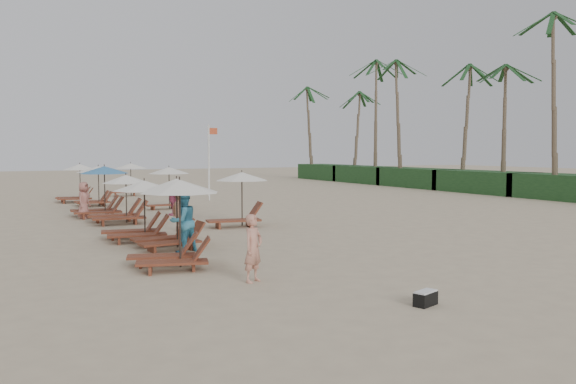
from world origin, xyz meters
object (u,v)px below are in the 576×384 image
lounger_station_6 (76,185)px  flag_pole_near (210,159)px  lounger_station_3 (119,202)px  lounger_station_0 (172,224)px  beachgoer_far_b (84,200)px  beachgoer_near (253,248)px  beachgoer_far_a (173,200)px  duffel_bag (426,298)px  inland_station_0 (238,196)px  beachgoer_mid_b (180,210)px  beachgoer_mid_a (183,221)px  lounger_station_4 (99,193)px  inland_station_1 (167,181)px  lounger_station_2 (138,211)px  lounger_station_1 (170,215)px  lounger_station_5 (95,184)px  inland_station_2 (128,176)px

lounger_station_6 → flag_pole_near: (7.65, -2.31, 1.55)m
lounger_station_3 → flag_pole_near: bearing=51.6°
lounger_station_0 → beachgoer_far_b: bearing=91.7°
beachgoer_near → beachgoer_far_a: size_ratio=1.07×
lounger_station_3 → duffel_bag: lounger_station_3 is taller
inland_station_0 → beachgoer_mid_b: 2.59m
beachgoer_mid_a → beachgoer_mid_b: bearing=-125.3°
lounger_station_4 → lounger_station_6: size_ratio=1.10×
inland_station_1 → lounger_station_3: bearing=-124.1°
beachgoer_near → lounger_station_2: bearing=66.5°
beachgoer_far_a → flag_pole_near: 8.88m
duffel_bag → inland_station_1: bearing=88.0°
lounger_station_1 → beachgoer_mid_a: lounger_station_1 is taller
lounger_station_5 → beachgoer_near: bearing=-89.7°
inland_station_1 → lounger_station_6: bearing=120.6°
inland_station_0 → beachgoer_mid_b: (-2.53, -0.33, -0.45)m
lounger_station_4 → lounger_station_5: size_ratio=1.08×
inland_station_2 → beachgoer_far_b: (-4.76, -13.03, -0.48)m
lounger_station_6 → lounger_station_5: bearing=-77.7°
beachgoer_far_a → lounger_station_6: bearing=-166.6°
lounger_station_4 → beachgoer_far_b: 0.90m
lounger_station_3 → inland_station_1: inland_station_1 is taller
beachgoer_far_b → lounger_station_4: bearing=-25.0°
beachgoer_mid_a → beachgoer_far_b: bearing=-102.4°
beachgoer_mid_b → beachgoer_far_b: (-2.69, 6.20, 0.02)m
inland_station_0 → inland_station_2: (-0.45, 18.90, 0.05)m
lounger_station_1 → beachgoer_mid_a: 0.96m
beachgoer_near → beachgoer_far_a: bearing=50.9°
beachgoer_mid_a → duffel_bag: size_ratio=3.15×
lounger_station_3 → flag_pole_near: (7.41, 9.35, 1.70)m
inland_station_0 → inland_station_1: bearing=93.8°
beachgoer_far_a → lounger_station_0: bearing=-20.6°
beachgoer_mid_a → beachgoer_far_b: 10.94m
duffel_bag → lounger_station_0: bearing=119.6°
beachgoer_far_a → beachgoer_near: bearing=-13.5°
beachgoer_near → beachgoer_mid_a: 4.83m
beachgoer_mid_a → beachgoer_near: bearing=73.2°
lounger_station_6 → beachgoer_near: bearing=-88.2°
inland_station_1 → inland_station_2: (0.12, 10.28, -0.14)m
lounger_station_1 → inland_station_1: 13.12m
duffel_bag → lounger_station_3: bearing=99.4°
lounger_station_6 → beachgoer_near: (0.78, -24.84, -0.25)m
beachgoer_far_a → beachgoer_far_b: size_ratio=0.90×
lounger_station_6 → beachgoer_mid_b: 15.48m
lounger_station_0 → lounger_station_6: 22.29m
lounger_station_1 → inland_station_0: same height
lounger_station_2 → beachgoer_far_a: lounger_station_2 is taller
beachgoer_far_b → duffel_bag: size_ratio=2.81×
lounger_station_1 → inland_station_2: size_ratio=0.88×
lounger_station_5 → duffel_bag: lounger_station_5 is taller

